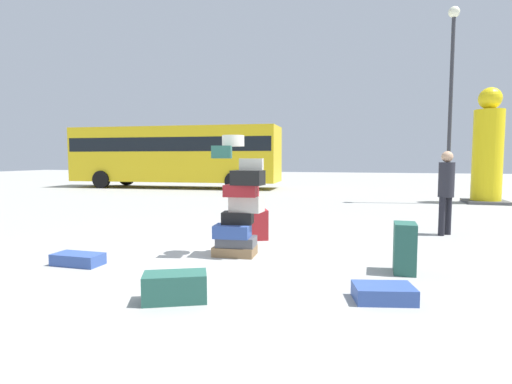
{
  "coord_description": "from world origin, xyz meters",
  "views": [
    {
      "loc": [
        2.15,
        -5.96,
        1.53
      ],
      "look_at": [
        0.17,
        1.35,
        0.91
      ],
      "focal_mm": 28.5,
      "sensor_mm": 36.0,
      "label": 1
    }
  ],
  "objects_px": {
    "suitcase_tower": "(239,208)",
    "parked_bus": "(175,153)",
    "suitcase_teal_right_side": "(405,248)",
    "suitcase_navy_foreground_near": "(384,293)",
    "suitcase_navy_behind_tower": "(78,259)",
    "suitcase_teal_foreground_far": "(175,287)",
    "suitcase_maroon_left_side": "(259,224)",
    "yellow_dummy_statue": "(488,152)",
    "lamp_post": "(452,78)",
    "person_bearded_onlooker": "(446,186)"
  },
  "relations": [
    {
      "from": "suitcase_tower",
      "to": "parked_bus",
      "type": "bearing_deg",
      "value": 119.99
    },
    {
      "from": "suitcase_maroon_left_side",
      "to": "lamp_post",
      "type": "distance_m",
      "value": 9.67
    },
    {
      "from": "suitcase_teal_right_side",
      "to": "parked_bus",
      "type": "relative_size",
      "value": 0.06
    },
    {
      "from": "suitcase_tower",
      "to": "suitcase_teal_right_side",
      "type": "distance_m",
      "value": 2.49
    },
    {
      "from": "suitcase_teal_foreground_far",
      "to": "suitcase_maroon_left_side",
      "type": "xyz_separation_m",
      "value": [
        0.0,
        3.5,
        0.13
      ]
    },
    {
      "from": "suitcase_navy_foreground_near",
      "to": "parked_bus",
      "type": "relative_size",
      "value": 0.06
    },
    {
      "from": "person_bearded_onlooker",
      "to": "lamp_post",
      "type": "distance_m",
      "value": 7.04
    },
    {
      "from": "suitcase_maroon_left_side",
      "to": "suitcase_teal_foreground_far",
      "type": "bearing_deg",
      "value": -113.46
    },
    {
      "from": "suitcase_teal_foreground_far",
      "to": "person_bearded_onlooker",
      "type": "bearing_deg",
      "value": 30.37
    },
    {
      "from": "suitcase_tower",
      "to": "suitcase_teal_right_side",
      "type": "height_order",
      "value": "suitcase_tower"
    },
    {
      "from": "suitcase_navy_foreground_near",
      "to": "person_bearded_onlooker",
      "type": "bearing_deg",
      "value": 60.37
    },
    {
      "from": "person_bearded_onlooker",
      "to": "parked_bus",
      "type": "relative_size",
      "value": 0.15
    },
    {
      "from": "suitcase_teal_foreground_far",
      "to": "person_bearded_onlooker",
      "type": "relative_size",
      "value": 0.4
    },
    {
      "from": "suitcase_tower",
      "to": "person_bearded_onlooker",
      "type": "distance_m",
      "value": 4.41
    },
    {
      "from": "person_bearded_onlooker",
      "to": "parked_bus",
      "type": "bearing_deg",
      "value": -91.6
    },
    {
      "from": "suitcase_navy_behind_tower",
      "to": "suitcase_teal_right_side",
      "type": "bearing_deg",
      "value": 10.87
    },
    {
      "from": "suitcase_navy_behind_tower",
      "to": "suitcase_maroon_left_side",
      "type": "relative_size",
      "value": 1.25
    },
    {
      "from": "suitcase_teal_foreground_far",
      "to": "suitcase_navy_foreground_near",
      "type": "xyz_separation_m",
      "value": [
        2.17,
        0.59,
        -0.07
      ]
    },
    {
      "from": "yellow_dummy_statue",
      "to": "parked_bus",
      "type": "distance_m",
      "value": 14.3
    },
    {
      "from": "suitcase_navy_foreground_near",
      "to": "suitcase_navy_behind_tower",
      "type": "bearing_deg",
      "value": 162.21
    },
    {
      "from": "suitcase_teal_foreground_far",
      "to": "yellow_dummy_statue",
      "type": "height_order",
      "value": "yellow_dummy_statue"
    },
    {
      "from": "suitcase_teal_foreground_far",
      "to": "suitcase_navy_foreground_near",
      "type": "relative_size",
      "value": 1.07
    },
    {
      "from": "suitcase_teal_foreground_far",
      "to": "person_bearded_onlooker",
      "type": "height_order",
      "value": "person_bearded_onlooker"
    },
    {
      "from": "suitcase_navy_behind_tower",
      "to": "yellow_dummy_statue",
      "type": "xyz_separation_m",
      "value": [
        7.98,
        10.61,
        1.66
      ]
    },
    {
      "from": "suitcase_tower",
      "to": "suitcase_navy_foreground_near",
      "type": "height_order",
      "value": "suitcase_tower"
    },
    {
      "from": "suitcase_maroon_left_side",
      "to": "yellow_dummy_statue",
      "type": "relative_size",
      "value": 0.14
    },
    {
      "from": "suitcase_teal_foreground_far",
      "to": "parked_bus",
      "type": "height_order",
      "value": "parked_bus"
    },
    {
      "from": "suitcase_tower",
      "to": "parked_bus",
      "type": "distance_m",
      "value": 15.65
    },
    {
      "from": "parked_bus",
      "to": "suitcase_teal_right_side",
      "type": "bearing_deg",
      "value": -56.45
    },
    {
      "from": "suitcase_navy_behind_tower",
      "to": "yellow_dummy_statue",
      "type": "bearing_deg",
      "value": 53.83
    },
    {
      "from": "suitcase_maroon_left_side",
      "to": "parked_bus",
      "type": "height_order",
      "value": "parked_bus"
    },
    {
      "from": "suitcase_maroon_left_side",
      "to": "parked_bus",
      "type": "distance_m",
      "value": 14.51
    },
    {
      "from": "suitcase_teal_right_side",
      "to": "suitcase_navy_behind_tower",
      "type": "relative_size",
      "value": 0.96
    },
    {
      "from": "suitcase_tower",
      "to": "suitcase_maroon_left_side",
      "type": "distance_m",
      "value": 1.44
    },
    {
      "from": "yellow_dummy_statue",
      "to": "lamp_post",
      "type": "height_order",
      "value": "lamp_post"
    },
    {
      "from": "suitcase_maroon_left_side",
      "to": "suitcase_navy_foreground_near",
      "type": "xyz_separation_m",
      "value": [
        2.16,
        -2.91,
        -0.2
      ]
    },
    {
      "from": "suitcase_teal_right_side",
      "to": "lamp_post",
      "type": "bearing_deg",
      "value": 77.94
    },
    {
      "from": "suitcase_teal_foreground_far",
      "to": "yellow_dummy_statue",
      "type": "distance_m",
      "value": 13.14
    },
    {
      "from": "suitcase_navy_foreground_near",
      "to": "lamp_post",
      "type": "distance_m",
      "value": 11.5
    },
    {
      "from": "suitcase_navy_behind_tower",
      "to": "person_bearded_onlooker",
      "type": "relative_size",
      "value": 0.42
    },
    {
      "from": "suitcase_navy_foreground_near",
      "to": "yellow_dummy_statue",
      "type": "relative_size",
      "value": 0.16
    },
    {
      "from": "suitcase_navy_foreground_near",
      "to": "parked_bus",
      "type": "height_order",
      "value": "parked_bus"
    },
    {
      "from": "suitcase_teal_right_side",
      "to": "parked_bus",
      "type": "xyz_separation_m",
      "value": [
        -10.24,
        13.86,
        1.5
      ]
    },
    {
      "from": "suitcase_teal_right_side",
      "to": "suitcase_navy_foreground_near",
      "type": "height_order",
      "value": "suitcase_teal_right_side"
    },
    {
      "from": "person_bearded_onlooker",
      "to": "suitcase_teal_foreground_far",
      "type": "bearing_deg",
      "value": 6.5
    },
    {
      "from": "lamp_post",
      "to": "suitcase_tower",
      "type": "bearing_deg",
      "value": -117.23
    },
    {
      "from": "suitcase_maroon_left_side",
      "to": "parked_bus",
      "type": "relative_size",
      "value": 0.05
    },
    {
      "from": "suitcase_tower",
      "to": "suitcase_navy_behind_tower",
      "type": "xyz_separation_m",
      "value": [
        -2.08,
        -1.15,
        -0.68
      ]
    },
    {
      "from": "suitcase_navy_behind_tower",
      "to": "yellow_dummy_statue",
      "type": "height_order",
      "value": "yellow_dummy_statue"
    },
    {
      "from": "suitcase_teal_right_side",
      "to": "suitcase_navy_foreground_near",
      "type": "bearing_deg",
      "value": -103.42
    }
  ]
}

